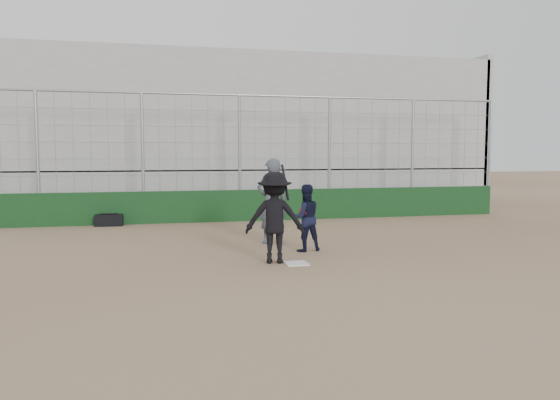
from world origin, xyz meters
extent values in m
plane|color=brown|center=(0.00, 0.00, 0.00)|extent=(90.00, 90.00, 0.00)
cube|color=white|center=(0.00, 0.00, 0.01)|extent=(0.44, 0.44, 0.02)
cube|color=#103315|center=(0.00, 7.00, 0.50)|extent=(18.00, 0.25, 1.00)
cylinder|color=gray|center=(0.00, 7.00, 2.00)|extent=(0.10, 0.10, 4.00)
cylinder|color=gray|center=(9.00, 7.00, 2.00)|extent=(0.10, 0.10, 4.00)
cylinder|color=gray|center=(0.00, 7.00, 4.00)|extent=(18.00, 0.07, 0.07)
cube|color=#9A9A9A|center=(0.00, 11.95, 0.80)|extent=(20.00, 6.70, 1.60)
cube|color=#9A9A9A|center=(0.00, 11.95, 3.70)|extent=(20.00, 6.70, 4.20)
cube|color=#9A9A9A|center=(10.00, 11.95, 2.90)|extent=(0.25, 6.70, 6.10)
cylinder|color=gray|center=(0.00, 15.10, 6.80)|extent=(20.00, 0.06, 0.06)
imported|color=black|center=(-0.38, 0.24, 0.91)|extent=(1.30, 0.94, 1.81)
cylinder|color=black|center=(-0.13, 0.39, 1.60)|extent=(0.07, 0.57, 0.71)
imported|color=black|center=(0.56, 1.29, 0.49)|extent=(0.82, 0.69, 0.98)
sphere|color=maroon|center=(0.56, 1.29, 0.89)|extent=(0.28, 0.28, 0.28)
imported|color=#434A55|center=(0.06, 2.51, 0.93)|extent=(0.79, 0.56, 1.85)
cube|color=black|center=(-4.02, 6.68, 0.17)|extent=(0.83, 0.39, 0.34)
cylinder|color=black|center=(-4.02, 6.68, 0.36)|extent=(0.53, 0.07, 0.04)
camera|label=1|loc=(-2.75, -10.26, 2.20)|focal=35.00mm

